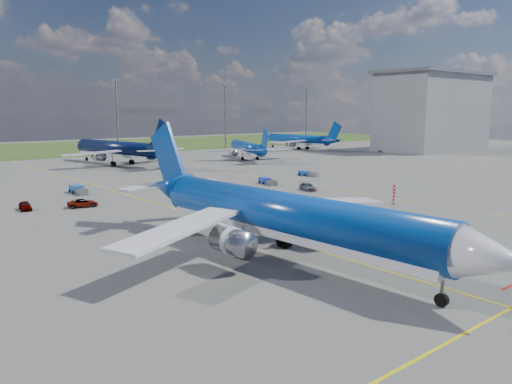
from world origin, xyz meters
TOP-DOWN VIEW (x-y plane):
  - ground at (0.00, 0.00)m, footprint 400.00×400.00m
  - taxiway_lines at (0.17, 27.70)m, footprint 60.25×160.00m
  - floodlight_masts at (10.00, 110.00)m, footprint 202.20×0.50m
  - terminal_building at (120.00, 60.00)m, footprint 42.00×22.00m
  - warning_post at (26.00, 8.00)m, footprint 0.50×0.50m
  - bg_jet_n at (17.93, 84.43)m, footprint 38.63×47.04m
  - bg_jet_ne at (51.94, 74.50)m, footprint 36.60×41.19m
  - bg_jet_ene at (88.48, 92.34)m, footprint 30.83×38.80m
  - main_airliner at (-4.23, -2.18)m, footprint 35.91×45.83m
  - service_car_a at (-15.98, 36.57)m, footprint 1.87×3.64m
  - service_car_b at (-9.24, 33.72)m, footprint 4.36×2.61m
  - service_car_c at (25.38, 24.61)m, footprint 2.95×4.46m
  - baggage_tug_w at (24.70, 34.25)m, footprint 2.38×5.06m
  - baggage_tug_c at (-5.57, 45.70)m, footprint 1.67×5.48m
  - baggage_tug_e at (38.61, 37.89)m, footprint 1.46×4.56m

SIDE VIEW (x-z plane):
  - ground at x=0.00m, z-range 0.00..0.00m
  - bg_jet_n at x=17.93m, z-range -5.56..5.56m
  - bg_jet_ne at x=51.94m, z-range -4.46..4.46m
  - bg_jet_ene at x=88.48m, z-range -4.80..4.80m
  - main_airliner at x=-4.23m, z-range -5.77..5.77m
  - taxiway_lines at x=0.17m, z-range 0.00..0.02m
  - baggage_tug_e at x=38.61m, z-range -0.03..0.98m
  - baggage_tug_w at x=24.70m, z-range -0.03..1.06m
  - service_car_b at x=-9.24m, z-range 0.00..1.13m
  - baggage_tug_c at x=-5.57m, z-range -0.04..1.18m
  - service_car_a at x=-15.98m, z-range 0.00..1.19m
  - service_car_c at x=25.38m, z-range 0.00..1.20m
  - warning_post at x=26.00m, z-range 0.00..3.00m
  - floodlight_masts at x=10.00m, z-range 1.21..23.91m
  - terminal_building at x=120.00m, z-range 0.07..26.07m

